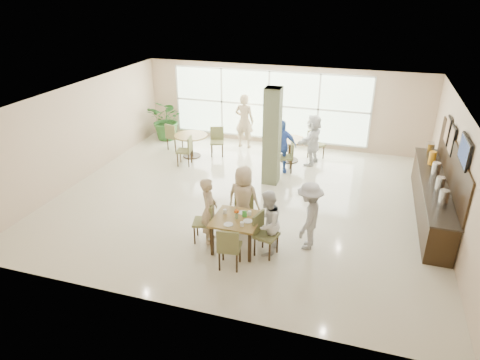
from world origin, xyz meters
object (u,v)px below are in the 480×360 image
(main_table, at_px, (237,222))
(buffet_counter, at_px, (433,195))
(round_table_left, at_px, (191,140))
(teen_right, at_px, (267,223))
(teen_left, at_px, (209,210))
(teen_standing, at_px, (309,216))
(adult_a, at_px, (281,146))
(adult_b, at_px, (313,140))
(potted_plant, at_px, (167,120))
(teen_far, at_px, (243,199))
(adult_standing, at_px, (244,121))
(round_table_right, at_px, (290,145))

(main_table, bearing_deg, buffet_counter, 34.27)
(round_table_left, distance_m, teen_right, 6.08)
(main_table, relative_size, round_table_left, 0.90)
(teen_left, distance_m, teen_standing, 2.19)
(adult_a, distance_m, adult_b, 1.24)
(potted_plant, height_order, teen_far, teen_far)
(round_table_left, distance_m, adult_a, 3.15)
(buffet_counter, relative_size, adult_standing, 2.46)
(teen_right, relative_size, adult_a, 0.89)
(round_table_left, bearing_deg, round_table_right, 10.35)
(teen_standing, bearing_deg, round_table_left, -127.16)
(teen_left, bearing_deg, main_table, -114.22)
(main_table, distance_m, adult_b, 5.40)
(potted_plant, distance_m, teen_right, 8.08)
(round_table_left, distance_m, teen_standing, 6.28)
(teen_far, bearing_deg, round_table_right, -86.55)
(main_table, height_order, adult_b, adult_b)
(main_table, xyz_separation_m, teen_far, (-0.10, 0.83, 0.14))
(teen_right, bearing_deg, buffet_counter, 132.62)
(teen_left, distance_m, teen_right, 1.35)
(buffet_counter, relative_size, adult_a, 2.86)
(teen_right, distance_m, adult_a, 4.44)
(round_table_left, bearing_deg, buffet_counter, -14.64)
(potted_plant, distance_m, adult_standing, 2.95)
(adult_standing, bearing_deg, teen_right, 116.37)
(teen_far, xyz_separation_m, adult_a, (0.10, 3.60, 0.02))
(potted_plant, xyz_separation_m, teen_right, (5.30, -6.10, -0.02))
(teen_left, bearing_deg, teen_standing, -94.33)
(round_table_left, bearing_deg, teen_right, -51.46)
(adult_standing, bearing_deg, teen_far, 111.91)
(buffet_counter, xyz_separation_m, adult_a, (-4.21, 1.55, 0.27))
(potted_plant, height_order, teen_standing, teen_standing)
(buffet_counter, distance_m, teen_far, 4.78)
(potted_plant, bearing_deg, adult_standing, 1.09)
(buffet_counter, height_order, adult_b, buffet_counter)
(teen_far, bearing_deg, round_table_left, -46.63)
(round_table_left, height_order, teen_right, teen_right)
(teen_far, distance_m, adult_standing, 5.59)
(potted_plant, bearing_deg, main_table, -52.96)
(buffet_counter, relative_size, teen_left, 3.05)
(teen_standing, bearing_deg, potted_plant, -126.83)
(main_table, relative_size, round_table_right, 0.98)
(buffet_counter, bearing_deg, adult_standing, 150.67)
(teen_standing, height_order, adult_a, adult_a)
(buffet_counter, bearing_deg, adult_b, 143.87)
(main_table, distance_m, teen_far, 0.84)
(teen_right, xyz_separation_m, adult_a, (-0.67, 4.39, 0.09))
(main_table, xyz_separation_m, round_table_right, (0.11, 5.38, -0.11))
(round_table_right, height_order, teen_far, teen_far)
(teen_standing, xyz_separation_m, adult_standing, (-3.16, 5.67, 0.18))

